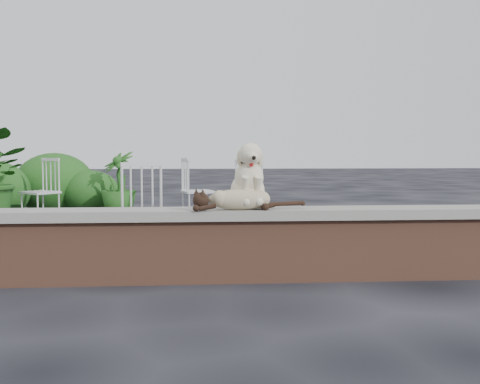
{
  "coord_description": "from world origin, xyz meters",
  "views": [
    {
      "loc": [
        0.33,
        -4.68,
        1.04
      ],
      "look_at": [
        0.71,
        0.2,
        0.7
      ],
      "focal_mm": 44.02,
      "sensor_mm": 36.0,
      "label": 1
    }
  ],
  "objects": [
    {
      "name": "chair_e",
      "position": [
        0.38,
        3.88,
        0.47
      ],
      "size": [
        0.69,
        0.69,
        0.94
      ],
      "primitive_type": null,
      "rotation": [
        0.0,
        0.0,
        1.83
      ],
      "color": "silver",
      "rests_on": "ground"
    },
    {
      "name": "capstone",
      "position": [
        0.0,
        0.0,
        0.54
      ],
      "size": [
        6.2,
        0.4,
        0.08
      ],
      "primitive_type": "cube",
      "color": "slate",
      "rests_on": "brick_wall"
    },
    {
      "name": "chair_d",
      "position": [
        0.87,
        2.19,
        0.47
      ],
      "size": [
        0.78,
        0.78,
        0.94
      ],
      "primitive_type": null,
      "rotation": [
        0.0,
        0.0,
        -0.64
      ],
      "color": "silver",
      "rests_on": "ground"
    },
    {
      "name": "cat",
      "position": [
        0.68,
        -0.1,
        0.67
      ],
      "size": [
        1.11,
        0.37,
        0.18
      ],
      "primitive_type": null,
      "rotation": [
        0.0,
        0.0,
        0.1
      ],
      "color": "tan",
      "rests_on": "capstone"
    },
    {
      "name": "chair_b",
      "position": [
        -1.87,
        3.89,
        0.47
      ],
      "size": [
        0.79,
        0.79,
        0.94
      ],
      "primitive_type": null,
      "rotation": [
        0.0,
        0.0,
        -0.68
      ],
      "color": "silver",
      "rests_on": "ground"
    },
    {
      "name": "dog",
      "position": [
        0.76,
        0.05,
        0.85
      ],
      "size": [
        0.4,
        0.5,
        0.54
      ],
      "primitive_type": null,
      "rotation": [
        0.0,
        0.0,
        0.1
      ],
      "color": "beige",
      "rests_on": "capstone"
    },
    {
      "name": "chair_c",
      "position": [
        -0.2,
        0.97,
        0.47
      ],
      "size": [
        0.68,
        0.68,
        0.94
      ],
      "primitive_type": null,
      "rotation": [
        0.0,
        0.0,
        3.4
      ],
      "color": "silver",
      "rests_on": "ground"
    },
    {
      "name": "ground",
      "position": [
        0.0,
        0.0,
        0.0
      ],
      "size": [
        60.0,
        60.0,
        0.0
      ],
      "primitive_type": "plane",
      "color": "black",
      "rests_on": "ground"
    },
    {
      "name": "shrubbery",
      "position": [
        -2.21,
        5.24,
        0.44
      ],
      "size": [
        2.5,
        2.11,
        1.07
      ],
      "color": "#234C15",
      "rests_on": "ground"
    },
    {
      "name": "potted_plant_b",
      "position": [
        -0.87,
        4.72,
        0.52
      ],
      "size": [
        0.81,
        0.81,
        1.03
      ],
      "primitive_type": "imported",
      "rotation": [
        0.0,
        0.0,
        -0.93
      ],
      "color": "#234C15",
      "rests_on": "ground"
    },
    {
      "name": "brick_wall",
      "position": [
        0.0,
        0.0,
        0.25
      ],
      "size": [
        6.0,
        0.3,
        0.5
      ],
      "primitive_type": "cube",
      "color": "brown",
      "rests_on": "ground"
    }
  ]
}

